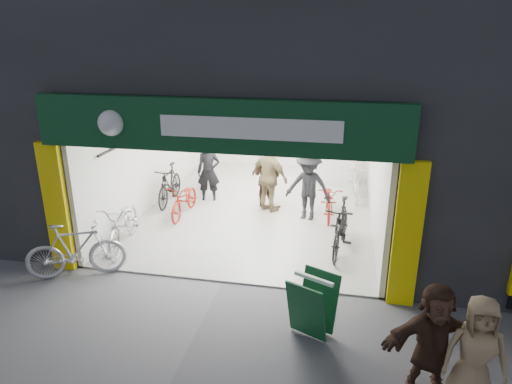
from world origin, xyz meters
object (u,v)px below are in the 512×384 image
(bike_right_front, at_px, (341,227))
(pedestrian_near, at_px, (476,353))
(parked_bike, at_px, (76,250))
(bike_left_front, at_px, (124,224))
(sandwich_board, at_px, (313,304))

(bike_right_front, xyz_separation_m, pedestrian_near, (1.72, -4.04, 0.21))
(bike_right_front, relative_size, pedestrian_near, 1.22)
(parked_bike, xyz_separation_m, pedestrian_near, (6.68, -1.97, 0.22))
(bike_left_front, height_order, pedestrian_near, pedestrian_near)
(bike_left_front, relative_size, parked_bike, 1.10)
(bike_left_front, relative_size, bike_right_front, 1.08)
(pedestrian_near, distance_m, sandwich_board, 2.35)
(bike_left_front, height_order, bike_right_front, bike_right_front)
(parked_bike, bearing_deg, bike_left_front, -36.93)
(bike_right_front, bearing_deg, parked_bike, -150.08)
(bike_right_front, bearing_deg, sandwich_board, -89.71)
(pedestrian_near, bearing_deg, parked_bike, 164.37)
(parked_bike, height_order, sandwich_board, parked_bike)
(bike_left_front, bearing_deg, parked_bike, -113.25)
(bike_left_front, distance_m, parked_bike, 1.42)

